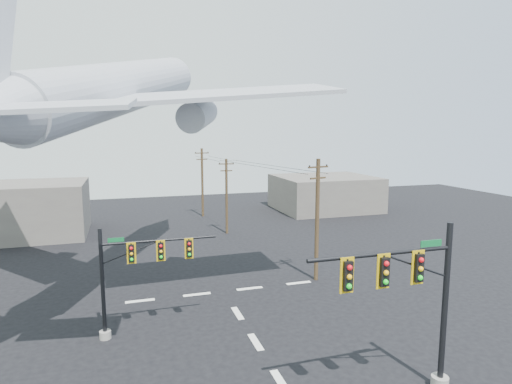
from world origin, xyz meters
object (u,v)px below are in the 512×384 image
object	(u,v)px
utility_pole_a	(317,218)
utility_pole_b	(227,195)
utility_pole_c	(202,181)
airliner	(121,90)
signal_mast_near	(414,302)
signal_mast_far	(133,274)

from	to	relation	value
utility_pole_a	utility_pole_b	xyz separation A→B (m)	(-3.21, 17.20, -0.54)
utility_pole_b	utility_pole_c	distance (m)	10.74
utility_pole_b	airliner	bearing A→B (deg)	-120.68
utility_pole_c	airliner	size ratio (longest dim) A/B	0.31
signal_mast_near	signal_mast_far	bearing A→B (deg)	140.42
signal_mast_far	utility_pole_c	bearing A→B (deg)	73.32
utility_pole_a	utility_pole_c	world-z (taller)	utility_pole_a
utility_pole_c	airliner	xyz separation A→B (m)	(-10.16, -25.56, 9.76)
signal_mast_far	airliner	xyz separation A→B (m)	(-0.19, 7.74, 11.00)
utility_pole_c	signal_mast_near	bearing A→B (deg)	-88.36
utility_pole_b	airliner	world-z (taller)	airliner
signal_mast_near	airliner	size ratio (longest dim) A/B	0.25
utility_pole_b	utility_pole_c	bearing A→B (deg)	100.64
utility_pole_a	utility_pole_c	xyz separation A→B (m)	(-4.09, 27.89, -0.14)
airliner	signal_mast_far	bearing A→B (deg)	-153.19
utility_pole_b	airliner	xyz separation A→B (m)	(-11.04, -14.86, 10.16)
signal_mast_near	utility_pole_b	bearing A→B (deg)	91.38
utility_pole_c	utility_pole_a	bearing A→B (deg)	-82.22
signal_mast_far	utility_pole_a	xyz separation A→B (m)	(14.07, 5.40, 1.38)
signal_mast_near	utility_pole_a	world-z (taller)	utility_pole_a
utility_pole_a	utility_pole_b	distance (m)	17.50
utility_pole_a	utility_pole_c	size ratio (longest dim) A/B	1.03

